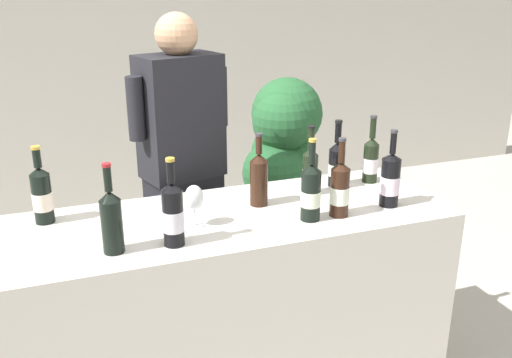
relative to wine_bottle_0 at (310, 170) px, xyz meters
name	(u,v)px	position (x,y,z in m)	size (l,w,h in m)	color
wall_back	(130,37)	(-0.44, 2.48, 0.38)	(8.00, 0.10, 2.80)	beige
counter	(227,308)	(-0.44, -0.12, -0.57)	(1.94, 0.66, 0.90)	beige
wine_bottle_0	(310,170)	(0.00, 0.00, 0.00)	(0.07, 0.07, 0.33)	black
wine_bottle_1	(311,192)	(-0.12, -0.27, 0.01)	(0.08, 0.08, 0.35)	black
wine_bottle_2	(259,178)	(-0.27, -0.04, 0.01)	(0.08, 0.08, 0.33)	black
wine_bottle_3	(42,195)	(-1.16, 0.08, 0.01)	(0.08, 0.08, 0.33)	black
wine_bottle_4	(390,180)	(0.27, -0.25, 0.00)	(0.09, 0.09, 0.34)	black
wine_bottle_5	(111,220)	(-0.92, -0.29, 0.01)	(0.08, 0.08, 0.34)	black
wine_bottle_6	(337,163)	(0.17, 0.05, 0.00)	(0.08, 0.08, 0.32)	black
wine_bottle_7	(371,159)	(0.35, 0.05, 0.00)	(0.07, 0.07, 0.33)	black
wine_bottle_8	(173,214)	(-0.70, -0.30, 0.01)	(0.08, 0.08, 0.34)	black
wine_bottle_9	(340,189)	(0.01, -0.27, 0.00)	(0.08, 0.08, 0.34)	black
wine_glass	(194,199)	(-0.59, -0.17, 0.00)	(0.08, 0.08, 0.17)	silver
person_server	(184,185)	(-0.49, 0.48, -0.18)	(0.53, 0.34, 1.70)	black
potted_shrub	(281,155)	(0.22, 0.88, -0.21)	(0.54, 0.56, 1.28)	brown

